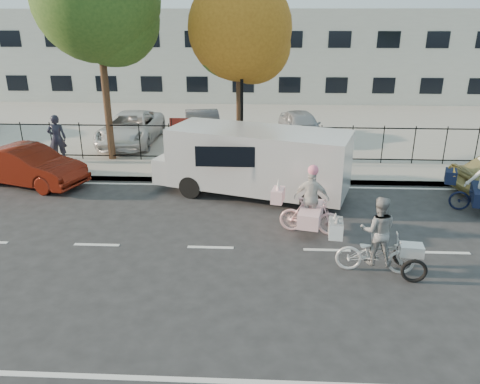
# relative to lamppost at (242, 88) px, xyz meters

# --- Properties ---
(ground) EXTENTS (120.00, 120.00, 0.00)m
(ground) POSITION_rel_lamppost_xyz_m (-0.50, -6.80, -3.11)
(ground) COLOR #333334
(road_markings) EXTENTS (60.00, 9.52, 0.01)m
(road_markings) POSITION_rel_lamppost_xyz_m (-0.50, -6.80, -3.11)
(road_markings) COLOR silver
(road_markings) RESTS_ON ground
(curb) EXTENTS (60.00, 0.10, 0.15)m
(curb) POSITION_rel_lamppost_xyz_m (-0.50, -1.75, -3.04)
(curb) COLOR #A8A399
(curb) RESTS_ON ground
(sidewalk) EXTENTS (60.00, 2.20, 0.15)m
(sidewalk) POSITION_rel_lamppost_xyz_m (-0.50, -0.70, -3.04)
(sidewalk) COLOR #A8A399
(sidewalk) RESTS_ON ground
(parking_lot) EXTENTS (60.00, 15.60, 0.15)m
(parking_lot) POSITION_rel_lamppost_xyz_m (-0.50, 8.20, -3.04)
(parking_lot) COLOR #A8A399
(parking_lot) RESTS_ON ground
(iron_fence) EXTENTS (58.00, 0.06, 1.50)m
(iron_fence) POSITION_rel_lamppost_xyz_m (-0.50, 0.40, -2.21)
(iron_fence) COLOR black
(iron_fence) RESTS_ON sidewalk
(building) EXTENTS (34.00, 10.00, 6.00)m
(building) POSITION_rel_lamppost_xyz_m (-0.50, 18.20, -0.11)
(building) COLOR silver
(building) RESTS_ON ground
(lamppost) EXTENTS (0.36, 0.36, 4.33)m
(lamppost) POSITION_rel_lamppost_xyz_m (0.00, 0.00, 0.00)
(lamppost) COLOR black
(lamppost) RESTS_ON sidewalk
(street_sign) EXTENTS (0.85, 0.06, 1.80)m
(street_sign) POSITION_rel_lamppost_xyz_m (-2.35, 0.00, -1.70)
(street_sign) COLOR black
(street_sign) RESTS_ON sidewalk
(zebra_trike) EXTENTS (2.20, 0.93, 1.88)m
(zebra_trike) POSITION_rel_lamppost_xyz_m (3.46, -7.80, -2.39)
(zebra_trike) COLOR silver
(zebra_trike) RESTS_ON ground
(unicorn_bike) EXTENTS (1.99, 1.42, 1.97)m
(unicorn_bike) POSITION_rel_lamppost_xyz_m (2.12, -5.78, -2.39)
(unicorn_bike) COLOR #FFC2C5
(unicorn_bike) RESTS_ON ground
(white_van) EXTENTS (6.75, 3.75, 2.23)m
(white_van) POSITION_rel_lamppost_xyz_m (0.57, -3.00, -1.88)
(white_van) COLOR silver
(white_van) RESTS_ON ground
(red_sedan) EXTENTS (4.43, 2.75, 1.38)m
(red_sedan) POSITION_rel_lamppost_xyz_m (-7.39, -2.30, -2.42)
(red_sedan) COLOR #5F160A
(red_sedan) RESTS_ON ground
(pedestrian) EXTENTS (0.78, 0.62, 1.89)m
(pedestrian) POSITION_rel_lamppost_xyz_m (-7.28, 0.00, -2.02)
(pedestrian) COLOR black
(pedestrian) RESTS_ON sidewalk
(lot_car_b) EXTENTS (2.28, 4.94, 1.37)m
(lot_car_b) POSITION_rel_lamppost_xyz_m (-5.16, 2.99, -2.28)
(lot_car_b) COLOR silver
(lot_car_b) RESTS_ON parking_lot
(lot_car_c) EXTENTS (2.27, 4.50, 1.41)m
(lot_car_c) POSITION_rel_lamppost_xyz_m (-1.92, 3.16, -2.26)
(lot_car_c) COLOR #505259
(lot_car_c) RESTS_ON parking_lot
(lot_car_d) EXTENTS (2.30, 4.08, 1.31)m
(lot_car_d) POSITION_rel_lamppost_xyz_m (2.61, 4.08, -2.31)
(lot_car_d) COLOR #A3A5AA
(lot_car_d) RESTS_ON parking_lot
(tree_west) EXTENTS (4.69, 4.69, 8.60)m
(tree_west) POSITION_rel_lamppost_xyz_m (-5.17, 0.56, 2.91)
(tree_west) COLOR #442D1D
(tree_west) RESTS_ON ground
(tree_mid) EXTENTS (3.89, 3.89, 7.14)m
(tree_mid) POSITION_rel_lamppost_xyz_m (0.03, 0.81, 1.88)
(tree_mid) COLOR #442D1D
(tree_mid) RESTS_ON ground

